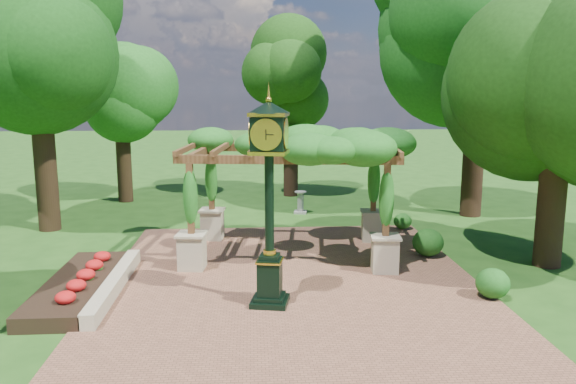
{
  "coord_description": "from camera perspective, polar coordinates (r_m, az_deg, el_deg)",
  "views": [
    {
      "loc": [
        -1.04,
        -13.49,
        5.11
      ],
      "look_at": [
        0.0,
        2.5,
        2.2
      ],
      "focal_mm": 35.0,
      "sensor_mm": 36.0,
      "label": 1
    }
  ],
  "objects": [
    {
      "name": "pergola",
      "position": [
        17.18,
        0.22,
        4.24
      ],
      "size": [
        6.79,
        4.68,
        4.02
      ],
      "rotation": [
        0.0,
        0.0,
        -0.11
      ],
      "color": "#BDAF8C",
      "rests_on": "brick_plaza"
    },
    {
      "name": "tree_west_far",
      "position": [
        26.84,
        -16.67,
        9.77
      ],
      "size": [
        3.92,
        3.92,
        7.4
      ],
      "color": "#312113",
      "rests_on": "ground"
    },
    {
      "name": "brick_plaza",
      "position": [
        15.39,
        0.37,
        -9.02
      ],
      "size": [
        10.0,
        12.0,
        0.04
      ],
      "primitive_type": "cube",
      "color": "brown",
      "rests_on": "ground"
    },
    {
      "name": "shrub_mid",
      "position": [
        17.96,
        14.03,
        -4.99
      ],
      "size": [
        1.08,
        1.08,
        0.86
      ],
      "primitive_type": "ellipsoid",
      "rotation": [
        0.0,
        0.0,
        0.15
      ],
      "color": "#1B4D15",
      "rests_on": "brick_plaza"
    },
    {
      "name": "border_wall",
      "position": [
        15.25,
        -17.23,
        -8.97
      ],
      "size": [
        0.35,
        5.0,
        0.4
      ],
      "primitive_type": "cube",
      "color": "#C6B793",
      "rests_on": "ground"
    },
    {
      "name": "sundial",
      "position": [
        23.63,
        1.27,
        -1.19
      ],
      "size": [
        0.6,
        0.6,
        0.93
      ],
      "rotation": [
        0.0,
        0.0,
        -0.17
      ],
      "color": "gray",
      "rests_on": "ground"
    },
    {
      "name": "ground",
      "position": [
        14.46,
        0.65,
        -10.4
      ],
      "size": [
        120.0,
        120.0,
        0.0
      ],
      "primitive_type": "plane",
      "color": "#1E4714",
      "rests_on": "ground"
    },
    {
      "name": "tree_west_near",
      "position": [
        22.23,
        -24.28,
        14.25
      ],
      "size": [
        5.3,
        5.3,
        10.17
      ],
      "color": "#332114",
      "rests_on": "ground"
    },
    {
      "name": "flower_bed",
      "position": [
        15.49,
        -20.5,
        -8.94
      ],
      "size": [
        1.5,
        5.0,
        0.36
      ],
      "primitive_type": "cube",
      "color": "red",
      "rests_on": "ground"
    },
    {
      "name": "pedestal_clock",
      "position": [
        13.01,
        -1.92,
        0.73
      ],
      "size": [
        1.14,
        1.14,
        4.93
      ],
      "rotation": [
        0.0,
        0.0,
        -0.19
      ],
      "color": "black",
      "rests_on": "brick_plaza"
    },
    {
      "name": "shrub_front",
      "position": [
        14.92,
        20.08,
        -8.7
      ],
      "size": [
        0.84,
        0.84,
        0.75
      ],
      "primitive_type": "ellipsoid",
      "rotation": [
        0.0,
        0.0,
        0.01
      ],
      "color": "#1C5618",
      "rests_on": "brick_plaza"
    },
    {
      "name": "tree_east_near",
      "position": [
        17.74,
        26.31,
        13.25
      ],
      "size": [
        5.7,
        5.7,
        9.22
      ],
      "color": "#382316",
      "rests_on": "ground"
    },
    {
      "name": "tree_north",
      "position": [
        27.23,
        0.29,
        11.67
      ],
      "size": [
        3.59,
        3.59,
        8.46
      ],
      "color": "black",
      "rests_on": "ground"
    },
    {
      "name": "shrub_back",
      "position": [
        21.23,
        11.57,
        -2.92
      ],
      "size": [
        0.77,
        0.77,
        0.59
      ],
      "primitive_type": "ellipsoid",
      "rotation": [
        0.0,
        0.0,
        -0.18
      ],
      "color": "#27691E",
      "rests_on": "brick_plaza"
    },
    {
      "name": "tree_east_far",
      "position": [
        24.12,
        19.08,
        16.5
      ],
      "size": [
        5.82,
        5.82,
        11.56
      ],
      "color": "#321E13",
      "rests_on": "ground"
    }
  ]
}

